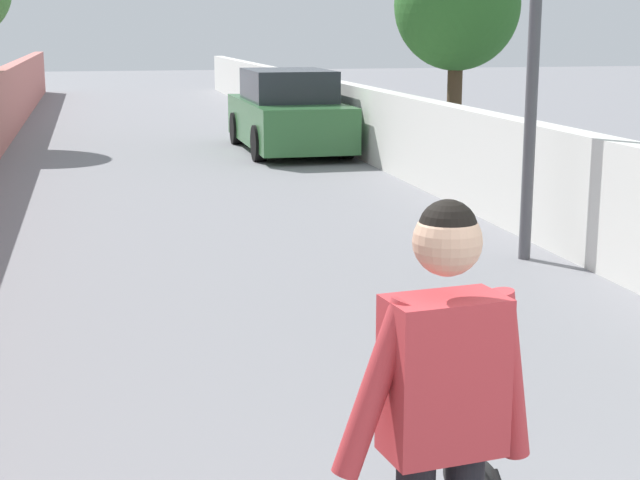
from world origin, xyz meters
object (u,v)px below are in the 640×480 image
Objects in this scene: dog at (468,476)px; person_skateboarder at (442,413)px; tree_right_mid at (457,6)px; car_near at (288,113)px.

person_skateboarder is at bearing 153.35° from dog.
car_near is (3.60, 1.97, -1.92)m from tree_right_mid.
tree_right_mid is 12.73m from person_skateboarder.
tree_right_mid is at bearing -21.03° from person_skateboarder.
tree_right_mid is 0.84× the size of car_near.
dog is (-10.69, 3.98, -2.36)m from tree_right_mid.
tree_right_mid reaches higher than car_near.
person_skateboarder is 0.39× the size of car_near.
dog is (1.11, -0.56, -0.81)m from person_skateboarder.
tree_right_mid is 2.16× the size of person_skateboarder.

